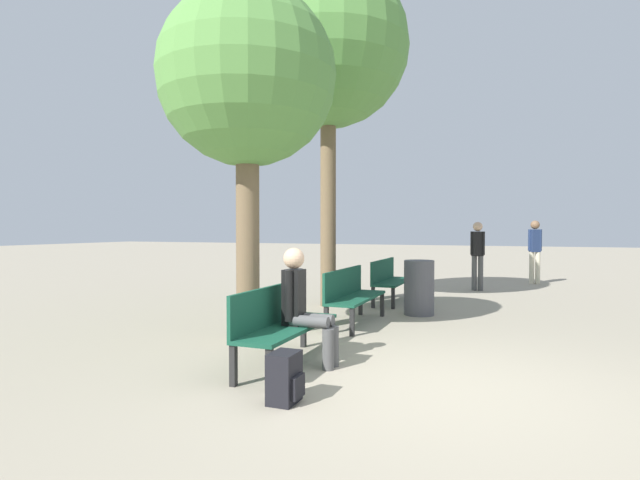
{
  "coord_description": "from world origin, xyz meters",
  "views": [
    {
      "loc": [
        0.72,
        -4.69,
        1.5
      ],
      "look_at": [
        -2.86,
        4.45,
        1.27
      ],
      "focal_mm": 28.0,
      "sensor_mm": 36.0,
      "label": 1
    }
  ],
  "objects_px": {
    "bench_row_0": "(281,319)",
    "person_seated": "(304,303)",
    "backpack": "(285,378)",
    "bench_row_2": "(389,277)",
    "tree_row_1": "(328,49)",
    "tree_row_0": "(247,80)",
    "bench_row_1": "(351,292)",
    "pedestrian_mid": "(478,251)",
    "trash_bin": "(419,288)",
    "pedestrian_near": "(535,248)"
  },
  "relations": [
    {
      "from": "bench_row_0",
      "to": "person_seated",
      "type": "bearing_deg",
      "value": 18.22
    },
    {
      "from": "backpack",
      "to": "bench_row_0",
      "type": "bearing_deg",
      "value": 117.32
    },
    {
      "from": "bench_row_2",
      "to": "tree_row_1",
      "type": "height_order",
      "value": "tree_row_1"
    },
    {
      "from": "bench_row_2",
      "to": "tree_row_0",
      "type": "distance_m",
      "value": 5.11
    },
    {
      "from": "bench_row_1",
      "to": "bench_row_2",
      "type": "height_order",
      "value": "same"
    },
    {
      "from": "bench_row_1",
      "to": "person_seated",
      "type": "relative_size",
      "value": 1.38
    },
    {
      "from": "pedestrian_mid",
      "to": "trash_bin",
      "type": "height_order",
      "value": "pedestrian_mid"
    },
    {
      "from": "tree_row_0",
      "to": "bench_row_0",
      "type": "bearing_deg",
      "value": -45.21
    },
    {
      "from": "tree_row_1",
      "to": "person_seated",
      "type": "relative_size",
      "value": 5.06
    },
    {
      "from": "tree_row_1",
      "to": "person_seated",
      "type": "distance_m",
      "value": 5.97
    },
    {
      "from": "pedestrian_mid",
      "to": "trash_bin",
      "type": "xyz_separation_m",
      "value": [
        -0.71,
        -3.9,
        -0.47
      ]
    },
    {
      "from": "pedestrian_near",
      "to": "pedestrian_mid",
      "type": "height_order",
      "value": "pedestrian_near"
    },
    {
      "from": "bench_row_1",
      "to": "tree_row_0",
      "type": "distance_m",
      "value": 3.49
    },
    {
      "from": "bench_row_2",
      "to": "backpack",
      "type": "height_order",
      "value": "bench_row_2"
    },
    {
      "from": "bench_row_1",
      "to": "backpack",
      "type": "relative_size",
      "value": 4.07
    },
    {
      "from": "pedestrian_near",
      "to": "trash_bin",
      "type": "bearing_deg",
      "value": -108.88
    },
    {
      "from": "tree_row_0",
      "to": "pedestrian_mid",
      "type": "xyz_separation_m",
      "value": [
        2.52,
        6.64,
        -2.54
      ]
    },
    {
      "from": "pedestrian_mid",
      "to": "tree_row_0",
      "type": "bearing_deg",
      "value": -110.81
    },
    {
      "from": "bench_row_2",
      "to": "trash_bin",
      "type": "relative_size",
      "value": 1.87
    },
    {
      "from": "trash_bin",
      "to": "bench_row_2",
      "type": "bearing_deg",
      "value": 123.33
    },
    {
      "from": "person_seated",
      "to": "pedestrian_mid",
      "type": "bearing_deg",
      "value": 80.09
    },
    {
      "from": "backpack",
      "to": "pedestrian_mid",
      "type": "height_order",
      "value": "pedestrian_mid"
    },
    {
      "from": "bench_row_1",
      "to": "tree_row_1",
      "type": "height_order",
      "value": "tree_row_1"
    },
    {
      "from": "bench_row_2",
      "to": "pedestrian_near",
      "type": "relative_size",
      "value": 1.04
    },
    {
      "from": "bench_row_0",
      "to": "tree_row_1",
      "type": "bearing_deg",
      "value": 103.39
    },
    {
      "from": "bench_row_0",
      "to": "person_seated",
      "type": "relative_size",
      "value": 1.38
    },
    {
      "from": "bench_row_1",
      "to": "bench_row_2",
      "type": "xyz_separation_m",
      "value": [
        0.0,
        2.5,
        0.0
      ]
    },
    {
      "from": "pedestrian_mid",
      "to": "trash_bin",
      "type": "distance_m",
      "value": 3.99
    },
    {
      "from": "bench_row_2",
      "to": "person_seated",
      "type": "bearing_deg",
      "value": -87.29
    },
    {
      "from": "tree_row_1",
      "to": "pedestrian_near",
      "type": "relative_size",
      "value": 3.81
    },
    {
      "from": "bench_row_1",
      "to": "trash_bin",
      "type": "xyz_separation_m",
      "value": [
        0.84,
        1.22,
        -0.03
      ]
    },
    {
      "from": "tree_row_0",
      "to": "pedestrian_mid",
      "type": "bearing_deg",
      "value": 69.19
    },
    {
      "from": "pedestrian_mid",
      "to": "tree_row_1",
      "type": "bearing_deg",
      "value": -125.54
    },
    {
      "from": "bench_row_2",
      "to": "tree_row_1",
      "type": "bearing_deg",
      "value": -136.61
    },
    {
      "from": "person_seated",
      "to": "pedestrian_mid",
      "type": "height_order",
      "value": "pedestrian_mid"
    },
    {
      "from": "bench_row_0",
      "to": "pedestrian_near",
      "type": "distance_m",
      "value": 10.14
    },
    {
      "from": "tree_row_1",
      "to": "backpack",
      "type": "relative_size",
      "value": 14.94
    },
    {
      "from": "bench_row_1",
      "to": "tree_row_1",
      "type": "xyz_separation_m",
      "value": [
        -0.97,
        1.58,
        4.44
      ]
    },
    {
      "from": "pedestrian_near",
      "to": "trash_bin",
      "type": "xyz_separation_m",
      "value": [
        -2.05,
        -5.99,
        -0.51
      ]
    },
    {
      "from": "pedestrian_mid",
      "to": "bench_row_1",
      "type": "bearing_deg",
      "value": -106.86
    },
    {
      "from": "person_seated",
      "to": "trash_bin",
      "type": "bearing_deg",
      "value": 80.49
    },
    {
      "from": "bench_row_0",
      "to": "trash_bin",
      "type": "xyz_separation_m",
      "value": [
        0.84,
        3.72,
        -0.03
      ]
    },
    {
      "from": "trash_bin",
      "to": "bench_row_1",
      "type": "bearing_deg",
      "value": -124.69
    },
    {
      "from": "backpack",
      "to": "bench_row_2",
      "type": "bearing_deg",
      "value": 95.19
    },
    {
      "from": "pedestrian_near",
      "to": "trash_bin",
      "type": "height_order",
      "value": "pedestrian_near"
    },
    {
      "from": "pedestrian_mid",
      "to": "trash_bin",
      "type": "relative_size",
      "value": 1.75
    },
    {
      "from": "bench_row_1",
      "to": "pedestrian_mid",
      "type": "relative_size",
      "value": 1.07
    },
    {
      "from": "backpack",
      "to": "trash_bin",
      "type": "bearing_deg",
      "value": 86.51
    },
    {
      "from": "tree_row_1",
      "to": "backpack",
      "type": "bearing_deg",
      "value": -73.52
    },
    {
      "from": "tree_row_0",
      "to": "pedestrian_near",
      "type": "height_order",
      "value": "tree_row_0"
    }
  ]
}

